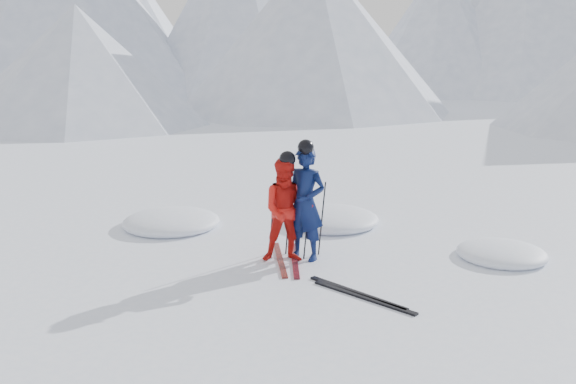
# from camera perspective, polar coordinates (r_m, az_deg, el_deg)

# --- Properties ---
(ground) EXTENTS (160.00, 160.00, 0.00)m
(ground) POSITION_cam_1_polar(r_m,az_deg,el_deg) (9.66, 9.05, -7.34)
(ground) COLOR white
(ground) RESTS_ON ground
(mountain_range) EXTENTS (106.15, 62.94, 15.53)m
(mountain_range) POSITION_cam_1_polar(r_m,az_deg,el_deg) (44.90, 16.68, 16.69)
(mountain_range) COLOR #B2BCD1
(mountain_range) RESTS_ON ground
(skier_blue) EXTENTS (0.80, 0.67, 1.87)m
(skier_blue) POSITION_cam_1_polar(r_m,az_deg,el_deg) (9.86, 1.64, -1.08)
(skier_blue) COLOR #0B1743
(skier_blue) RESTS_ON ground
(skier_red) EXTENTS (0.94, 0.80, 1.70)m
(skier_red) POSITION_cam_1_polar(r_m,az_deg,el_deg) (9.77, -0.06, -1.71)
(skier_red) COLOR red
(skier_red) RESTS_ON ground
(pole_blue_left) EXTENTS (0.12, 0.09, 1.24)m
(pole_blue_left) POSITION_cam_1_polar(r_m,az_deg,el_deg) (10.12, 0.04, -2.54)
(pole_blue_left) COLOR black
(pole_blue_left) RESTS_ON ground
(pole_blue_right) EXTENTS (0.12, 0.07, 1.24)m
(pole_blue_right) POSITION_cam_1_polar(r_m,az_deg,el_deg) (10.15, 3.20, -2.50)
(pole_blue_right) COLOR black
(pole_blue_right) RESTS_ON ground
(pole_red_left) EXTENTS (0.11, 0.09, 1.13)m
(pole_red_left) POSITION_cam_1_polar(r_m,az_deg,el_deg) (10.13, -1.53, -2.85)
(pole_red_left) COLOR black
(pole_red_left) RESTS_ON ground
(pole_red_right) EXTENTS (0.11, 0.08, 1.13)m
(pole_red_right) POSITION_cam_1_polar(r_m,az_deg,el_deg) (9.95, 1.78, -3.14)
(pole_red_right) COLOR black
(pole_red_right) RESTS_ON ground
(ski_worn_left) EXTENTS (0.50, 1.67, 0.03)m
(ski_worn_left) POSITION_cam_1_polar(r_m,az_deg,el_deg) (10.03, -0.74, -6.31)
(ski_worn_left) COLOR black
(ski_worn_left) RESTS_ON ground
(ski_worn_right) EXTENTS (0.39, 1.69, 0.03)m
(ski_worn_right) POSITION_cam_1_polar(r_m,az_deg,el_deg) (10.00, 0.63, -6.38)
(ski_worn_right) COLOR black
(ski_worn_right) RESTS_ON ground
(ski_loose_a) EXTENTS (1.42, 1.09, 0.03)m
(ski_loose_a) POSITION_cam_1_polar(r_m,az_deg,el_deg) (8.75, 6.43, -9.35)
(ski_loose_a) COLOR black
(ski_loose_a) RESTS_ON ground
(ski_loose_b) EXTENTS (1.45, 1.04, 0.03)m
(ski_loose_b) POSITION_cam_1_polar(r_m,az_deg,el_deg) (8.61, 7.07, -9.74)
(ski_loose_b) COLOR black
(ski_loose_b) RESTS_ON ground
(snow_lumps) EXTENTS (7.71, 3.34, 0.42)m
(snow_lumps) POSITION_cam_1_polar(r_m,az_deg,el_deg) (11.70, 0.50, -3.58)
(snow_lumps) COLOR white
(snow_lumps) RESTS_ON ground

